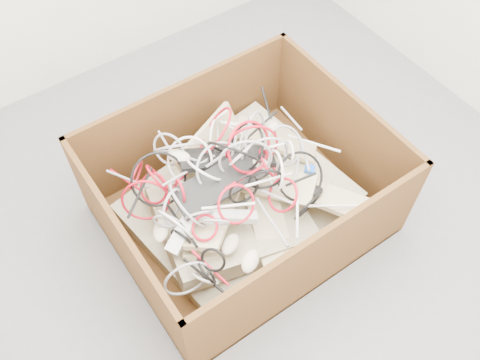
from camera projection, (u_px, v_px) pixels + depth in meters
ground at (258, 225)px, 2.59m from camera, size 3.00×3.00×0.00m
room_shell at (269, 13)px, 1.57m from camera, size 3.04×3.04×2.50m
cardboard_box at (239, 204)px, 2.49m from camera, size 1.21×1.01×0.55m
keyboard_pile at (243, 186)px, 2.39m from camera, size 0.94×0.88×0.35m
mice_scatter at (238, 193)px, 2.27m from camera, size 0.83×0.70×0.18m
power_strip_left at (190, 219)px, 2.19m from camera, size 0.31×0.20×0.13m
power_strip_right at (228, 216)px, 2.22m from camera, size 0.25×0.17×0.08m
vga_plug at (310, 169)px, 2.34m from camera, size 0.06×0.06×0.03m
cable_tangle at (222, 173)px, 2.26m from camera, size 1.01×0.85×0.46m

